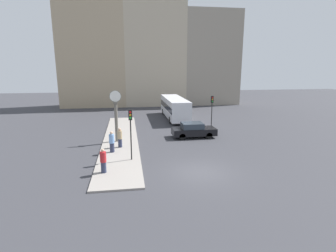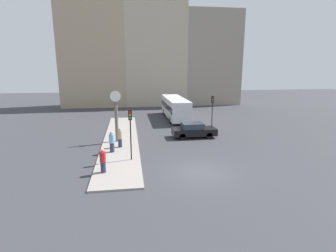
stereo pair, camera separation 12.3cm
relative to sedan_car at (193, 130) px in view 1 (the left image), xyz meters
The scene contains 11 objects.
ground_plane 8.90m from the sedan_car, 101.30° to the right, with size 120.00×120.00×0.00m, color #38383D.
sidewalk_corner 7.16m from the sedan_car, behind, with size 3.19×21.60×0.12m, color gray.
building_row 25.01m from the sedan_car, 95.31° to the left, with size 31.68×5.00×18.97m.
sedan_car is the anchor object (origin of this frame).
bus_distant 9.85m from the sedan_car, 90.79° to the left, with size 2.40×9.98×2.80m.
traffic_light_near 8.79m from the sedan_car, 136.46° to the right, with size 0.26×0.24×3.75m.
traffic_light_far 4.62m from the sedan_car, 47.15° to the left, with size 0.26×0.24×3.74m.
street_clock 7.67m from the sedan_car, behind, with size 1.06×0.38×4.69m.
pedestrian_tan_coat 7.57m from the sedan_car, 159.77° to the right, with size 0.40×0.40×1.68m.
pedestrian_blue_stripe 8.62m from the sedan_car, 153.37° to the right, with size 0.42×0.42×1.71m.
pedestrian_red_top 11.38m from the sedan_car, 134.87° to the right, with size 0.40×0.40×1.61m.
Camera 1 is at (-4.62, -15.79, 6.81)m, focal length 28.00 mm.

